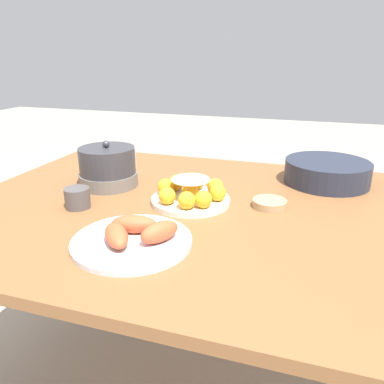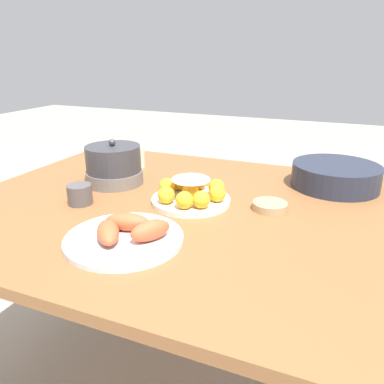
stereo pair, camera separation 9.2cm
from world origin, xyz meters
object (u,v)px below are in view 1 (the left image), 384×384
at_px(dining_table, 193,228).
at_px(serving_bowl, 327,171).
at_px(sauce_bowl, 270,203).
at_px(warming_pot, 108,167).
at_px(cup_far, 127,159).
at_px(seafood_platter, 134,237).
at_px(cake_plate, 191,193).
at_px(cup_near, 77,198).

relative_size(dining_table, serving_bowl, 4.94).
xyz_separation_m(serving_bowl, sauce_bowl, (-0.17, -0.29, -0.03)).
bearing_deg(warming_pot, cup_far, 99.38).
height_order(serving_bowl, seafood_platter, serving_bowl).
xyz_separation_m(dining_table, cake_plate, (-0.01, 0.02, 0.11)).
height_order(sauce_bowl, warming_pot, warming_pot).
xyz_separation_m(seafood_platter, cup_far, (-0.31, 0.57, 0.02)).
distance_m(seafood_platter, cup_near, 0.31).
relative_size(serving_bowl, seafood_platter, 1.00).
height_order(seafood_platter, warming_pot, warming_pot).
height_order(dining_table, sauce_bowl, sauce_bowl).
bearing_deg(dining_table, cup_far, 141.86).
relative_size(sauce_bowl, seafood_platter, 0.35).
relative_size(dining_table, cup_far, 17.84).
xyz_separation_m(cake_plate, seafood_platter, (-0.05, -0.30, -0.01)).
distance_m(serving_bowl, cup_near, 0.86).
height_order(serving_bowl, cup_far, same).
bearing_deg(cup_far, serving_bowl, 4.01).
distance_m(serving_bowl, cup_far, 0.76).
height_order(cup_near, warming_pot, warming_pot).
bearing_deg(cake_plate, cup_near, -156.29).
bearing_deg(cup_near, sauce_bowl, 17.87).
distance_m(cup_near, warming_pot, 0.21).
bearing_deg(cup_near, serving_bowl, 32.93).
bearing_deg(sauce_bowl, cup_far, 158.57).
bearing_deg(seafood_platter, warming_pot, 126.82).
xyz_separation_m(seafood_platter, cup_near, (-0.26, 0.16, 0.01)).
distance_m(dining_table, cake_plate, 0.11).
relative_size(dining_table, cake_plate, 5.94).
relative_size(cake_plate, warming_pot, 1.22).
height_order(dining_table, cup_far, cup_far).
distance_m(dining_table, cup_near, 0.37).
xyz_separation_m(serving_bowl, cup_far, (-0.76, -0.05, -0.00)).
height_order(cake_plate, seafood_platter, cake_plate).
relative_size(dining_table, seafood_platter, 4.95).
bearing_deg(dining_table, cake_plate, 127.97).
relative_size(serving_bowl, sauce_bowl, 2.87).
relative_size(cake_plate, cup_far, 3.00).
bearing_deg(warming_pot, dining_table, -14.37).
bearing_deg(sauce_bowl, warming_pot, 177.14).
bearing_deg(serving_bowl, warming_pot, -160.42).
relative_size(dining_table, sauce_bowl, 14.17).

